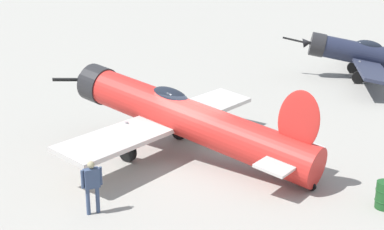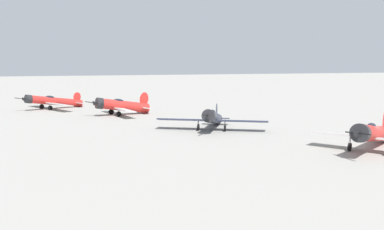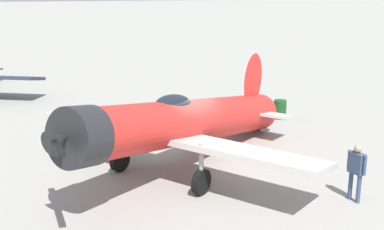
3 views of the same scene
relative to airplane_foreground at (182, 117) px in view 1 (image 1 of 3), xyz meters
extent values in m
plane|color=gray|center=(-0.31, 0.39, -1.64)|extent=(400.00, 400.00, 0.00)
cylinder|color=red|center=(-0.31, 0.39, -0.05)|extent=(7.70, 9.19, 3.00)
cylinder|color=#232326|center=(2.80, -3.54, 0.69)|extent=(1.96, 1.88, 1.72)
cone|color=#232326|center=(3.20, -4.05, 0.78)|extent=(0.92, 0.92, 0.74)
cube|color=black|center=(3.29, -4.17, 0.78)|extent=(2.79, 0.44, 0.35)
ellipsoid|color=black|center=(0.33, -0.42, 0.73)|extent=(1.70, 1.87, 0.92)
cube|color=#BCB7B2|center=(0.46, -0.59, -0.28)|extent=(9.24, 7.82, 0.43)
ellipsoid|color=red|center=(-3.03, 3.83, 0.69)|extent=(1.21, 1.49, 2.38)
cube|color=#BCB7B2|center=(-2.90, 3.68, -0.59)|extent=(3.35, 2.97, 0.26)
cylinder|color=#999BA0|center=(2.14, -0.06, -0.64)|extent=(0.14, 0.14, 1.20)
cylinder|color=black|center=(2.14, -0.06, -1.24)|extent=(0.65, 0.75, 0.80)
cylinder|color=#999BA0|center=(-0.44, -2.10, -0.64)|extent=(0.14, 0.14, 1.20)
cylinder|color=black|center=(-0.44, -2.10, -1.24)|extent=(0.65, 0.75, 0.80)
cylinder|color=black|center=(-3.42, 4.32, -1.50)|extent=(0.25, 0.28, 0.28)
cylinder|color=#1E2338|center=(-15.95, -10.27, -0.22)|extent=(8.44, 5.08, 2.89)
cylinder|color=#232326|center=(-12.26, -12.06, 0.51)|extent=(1.70, 1.87, 1.66)
cone|color=#232326|center=(-11.68, -12.35, 0.62)|extent=(0.86, 0.86, 0.72)
cube|color=black|center=(-11.54, -12.41, 0.62)|extent=(2.47, 1.89, 0.62)
ellipsoid|color=black|center=(-15.17, -10.65, 0.53)|extent=(1.94, 1.47, 0.97)
cube|color=#282D42|center=(-15.02, -10.72, -0.43)|extent=(7.40, 12.76, 0.48)
cylinder|color=#999BA0|center=(-13.85, -9.51, -0.72)|extent=(0.14, 0.14, 1.04)
cylinder|color=black|center=(-13.85, -9.51, -1.24)|extent=(0.81, 0.53, 0.80)
cylinder|color=#999BA0|center=(-15.26, -12.39, -0.72)|extent=(0.14, 0.14, 1.04)
cylinder|color=black|center=(-15.26, -12.39, -1.24)|extent=(0.81, 0.53, 0.80)
cylinder|color=#384766|center=(4.00, 4.08, -1.21)|extent=(0.13, 0.13, 0.86)
cylinder|color=#384766|center=(3.70, 4.01, -1.21)|extent=(0.13, 0.13, 0.86)
cube|color=#384766|center=(3.85, 4.04, -0.47)|extent=(0.51, 0.33, 0.61)
sphere|color=tan|center=(3.85, 4.04, -0.04)|extent=(0.23, 0.23, 0.23)
cylinder|color=#384766|center=(4.13, 4.11, -0.46)|extent=(0.09, 0.09, 0.57)
cylinder|color=#384766|center=(3.57, 3.98, -0.46)|extent=(0.09, 0.09, 0.57)
camera|label=1|loc=(4.96, 19.33, 5.89)|focal=50.33mm
camera|label=2|loc=(32.60, -26.82, 6.83)|focal=39.45mm
camera|label=3|loc=(14.82, -4.17, 4.39)|focal=45.06mm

